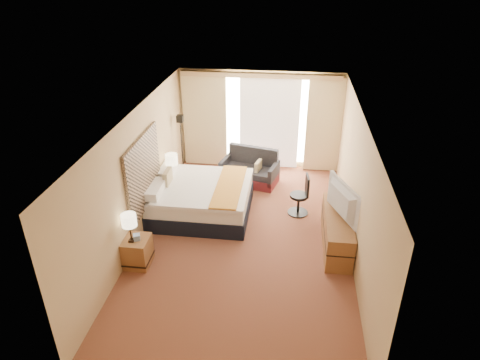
# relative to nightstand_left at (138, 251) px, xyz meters

# --- Properties ---
(floor) EXTENTS (4.20, 7.00, 0.02)m
(floor) POSITION_rel_nightstand_left_xyz_m (1.87, 1.05, -0.28)
(floor) COLOR maroon
(floor) RESTS_ON ground
(ceiling) EXTENTS (4.20, 7.00, 0.02)m
(ceiling) POSITION_rel_nightstand_left_xyz_m (1.87, 1.05, 2.33)
(ceiling) COLOR silver
(ceiling) RESTS_ON wall_back
(wall_back) EXTENTS (4.20, 0.02, 2.60)m
(wall_back) POSITION_rel_nightstand_left_xyz_m (1.87, 4.55, 1.02)
(wall_back) COLOR tan
(wall_back) RESTS_ON ground
(wall_front) EXTENTS (4.20, 0.02, 2.60)m
(wall_front) POSITION_rel_nightstand_left_xyz_m (1.87, -2.45, 1.02)
(wall_front) COLOR tan
(wall_front) RESTS_ON ground
(wall_left) EXTENTS (0.02, 7.00, 2.60)m
(wall_left) POSITION_rel_nightstand_left_xyz_m (-0.23, 1.05, 1.02)
(wall_left) COLOR tan
(wall_left) RESTS_ON ground
(wall_right) EXTENTS (0.02, 7.00, 2.60)m
(wall_right) POSITION_rel_nightstand_left_xyz_m (3.97, 1.05, 1.02)
(wall_right) COLOR tan
(wall_right) RESTS_ON ground
(headboard) EXTENTS (0.06, 1.85, 1.50)m
(headboard) POSITION_rel_nightstand_left_xyz_m (-0.19, 1.25, 1.01)
(headboard) COLOR black
(headboard) RESTS_ON wall_left
(nightstand_left) EXTENTS (0.45, 0.52, 0.55)m
(nightstand_left) POSITION_rel_nightstand_left_xyz_m (0.00, 0.00, 0.00)
(nightstand_left) COLOR olive
(nightstand_left) RESTS_ON floor
(nightstand_right) EXTENTS (0.45, 0.52, 0.55)m
(nightstand_right) POSITION_rel_nightstand_left_xyz_m (0.00, 2.50, 0.00)
(nightstand_right) COLOR olive
(nightstand_right) RESTS_ON floor
(media_dresser) EXTENTS (0.50, 1.80, 0.70)m
(media_dresser) POSITION_rel_nightstand_left_xyz_m (3.70, 1.05, 0.07)
(media_dresser) COLOR olive
(media_dresser) RESTS_ON floor
(window) EXTENTS (2.30, 0.02, 2.30)m
(window) POSITION_rel_nightstand_left_xyz_m (2.12, 4.52, 1.04)
(window) COLOR white
(window) RESTS_ON wall_back
(curtains) EXTENTS (4.12, 0.19, 2.56)m
(curtains) POSITION_rel_nightstand_left_xyz_m (1.87, 4.44, 1.13)
(curtains) COLOR #F9E9AF
(curtains) RESTS_ON floor
(bed) EXTENTS (2.11, 1.93, 1.02)m
(bed) POSITION_rel_nightstand_left_xyz_m (0.81, 1.90, 0.10)
(bed) COLOR black
(bed) RESTS_ON floor
(loveseat) EXTENTS (1.52, 1.06, 0.87)m
(loveseat) POSITION_rel_nightstand_left_xyz_m (1.73, 3.54, 0.01)
(loveseat) COLOR maroon
(loveseat) RESTS_ON floor
(floor_lamp) EXTENTS (0.21, 0.21, 1.67)m
(floor_lamp) POSITION_rel_nightstand_left_xyz_m (-0.03, 3.62, 0.91)
(floor_lamp) COLOR black
(floor_lamp) RESTS_ON floor
(desk_chair) EXTENTS (0.45, 0.45, 0.93)m
(desk_chair) POSITION_rel_nightstand_left_xyz_m (3.00, 2.17, 0.14)
(desk_chair) COLOR black
(desk_chair) RESTS_ON floor
(lamp_left) EXTENTS (0.27, 0.27, 0.57)m
(lamp_left) POSITION_rel_nightstand_left_xyz_m (-0.05, -0.07, 0.72)
(lamp_left) COLOR black
(lamp_left) RESTS_ON nightstand_left
(lamp_right) EXTENTS (0.28, 0.28, 0.59)m
(lamp_right) POSITION_rel_nightstand_left_xyz_m (0.03, 2.46, 0.73)
(lamp_right) COLOR black
(lamp_right) RESTS_ON nightstand_right
(tissue_box) EXTENTS (0.16, 0.16, 0.11)m
(tissue_box) POSITION_rel_nightstand_left_xyz_m (0.03, -0.01, 0.33)
(tissue_box) COLOR #849ECC
(tissue_box) RESTS_ON nightstand_left
(telephone) EXTENTS (0.17, 0.14, 0.06)m
(telephone) POSITION_rel_nightstand_left_xyz_m (0.12, 2.57, 0.31)
(telephone) COLOR black
(telephone) RESTS_ON nightstand_right
(television) EXTENTS (0.61, 1.17, 0.69)m
(television) POSITION_rel_nightstand_left_xyz_m (3.65, 1.00, 0.77)
(television) COLOR black
(television) RESTS_ON media_dresser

